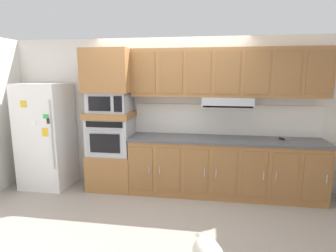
{
  "coord_description": "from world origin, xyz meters",
  "views": [
    {
      "loc": [
        0.67,
        -3.55,
        1.89
      ],
      "look_at": [
        0.04,
        0.46,
        1.15
      ],
      "focal_mm": 29.56,
      "sensor_mm": 36.0,
      "label": 1
    }
  ],
  "objects_px": {
    "refrigerator": "(46,136)",
    "built_in_oven": "(111,136)",
    "microwave": "(110,102)",
    "screwdriver": "(282,139)"
  },
  "relations": [
    {
      "from": "refrigerator",
      "to": "built_in_oven",
      "type": "distance_m",
      "value": 1.13
    },
    {
      "from": "refrigerator",
      "to": "screwdriver",
      "type": "height_order",
      "value": "refrigerator"
    },
    {
      "from": "refrigerator",
      "to": "microwave",
      "type": "xyz_separation_m",
      "value": [
        1.13,
        0.07,
        0.58
      ]
    },
    {
      "from": "refrigerator",
      "to": "built_in_oven",
      "type": "xyz_separation_m",
      "value": [
        1.13,
        0.07,
        0.02
      ]
    },
    {
      "from": "microwave",
      "to": "screwdriver",
      "type": "relative_size",
      "value": 3.9
    },
    {
      "from": "microwave",
      "to": "screwdriver",
      "type": "distance_m",
      "value": 2.77
    },
    {
      "from": "built_in_oven",
      "to": "microwave",
      "type": "distance_m",
      "value": 0.56
    },
    {
      "from": "refrigerator",
      "to": "microwave",
      "type": "relative_size",
      "value": 2.73
    },
    {
      "from": "refrigerator",
      "to": "built_in_oven",
      "type": "relative_size",
      "value": 2.51
    },
    {
      "from": "built_in_oven",
      "to": "microwave",
      "type": "height_order",
      "value": "microwave"
    }
  ]
}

